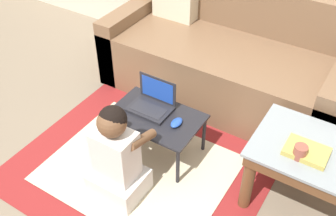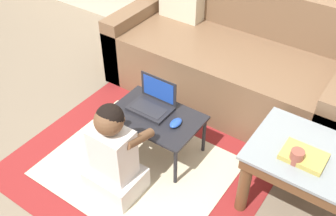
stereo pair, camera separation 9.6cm
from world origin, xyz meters
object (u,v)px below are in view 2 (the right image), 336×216
(laptop_desk, at_px, (156,119))
(cup_on_table, at_px, (297,157))
(laptop, at_px, (152,104))
(book_on_table, at_px, (304,156))
(person_seated, at_px, (114,156))
(coffee_table, at_px, (331,173))
(computer_mouse, at_px, (176,123))
(couch, at_px, (230,61))

(laptop_desk, relative_size, cup_on_table, 7.41)
(laptop, relative_size, book_on_table, 1.23)
(cup_on_table, bearing_deg, book_on_table, 63.37)
(laptop, bearing_deg, cup_on_table, -4.09)
(laptop, height_order, person_seated, person_seated)
(person_seated, bearing_deg, coffee_table, 24.88)
(book_on_table, bearing_deg, cup_on_table, -116.63)
(laptop_desk, relative_size, computer_mouse, 5.75)
(computer_mouse, xyz_separation_m, person_seated, (-0.16, -0.42, -0.03))
(person_seated, bearing_deg, laptop_desk, 89.96)
(computer_mouse, relative_size, cup_on_table, 1.29)
(laptop_desk, xyz_separation_m, laptop, (-0.06, 0.05, 0.07))
(laptop, height_order, book_on_table, laptop)
(cup_on_table, bearing_deg, laptop, 175.91)
(laptop, xyz_separation_m, cup_on_table, (0.98, -0.07, 0.15))
(laptop, bearing_deg, couch, 80.12)
(person_seated, xyz_separation_m, cup_on_table, (0.92, 0.40, 0.20))
(book_on_table, bearing_deg, coffee_table, 22.58)
(computer_mouse, distance_m, book_on_table, 0.80)
(person_seated, bearing_deg, cup_on_table, 23.26)
(coffee_table, xyz_separation_m, laptop_desk, (-1.09, -0.09, -0.10))
(laptop_desk, bearing_deg, book_on_table, 1.87)
(coffee_table, bearing_deg, person_seated, -155.12)
(laptop_desk, relative_size, laptop, 2.14)
(computer_mouse, relative_size, person_seated, 0.16)
(couch, relative_size, person_seated, 2.81)
(person_seated, relative_size, cup_on_table, 8.29)
(couch, xyz_separation_m, cup_on_table, (0.84, -0.90, 0.20))
(couch, relative_size, laptop, 6.73)
(coffee_table, bearing_deg, laptop_desk, -175.12)
(person_seated, relative_size, book_on_table, 2.94)
(book_on_table, bearing_deg, couch, 135.22)
(person_seated, height_order, cup_on_table, person_seated)
(couch, height_order, person_seated, couch)
(couch, xyz_separation_m, laptop_desk, (-0.08, -0.88, -0.02))
(couch, distance_m, computer_mouse, 0.89)
(person_seated, bearing_deg, computer_mouse, 69.10)
(person_seated, bearing_deg, book_on_table, 25.23)
(cup_on_table, bearing_deg, coffee_table, 32.64)
(computer_mouse, height_order, cup_on_table, cup_on_table)
(laptop, bearing_deg, book_on_table, -1.16)
(coffee_table, relative_size, laptop_desk, 1.50)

